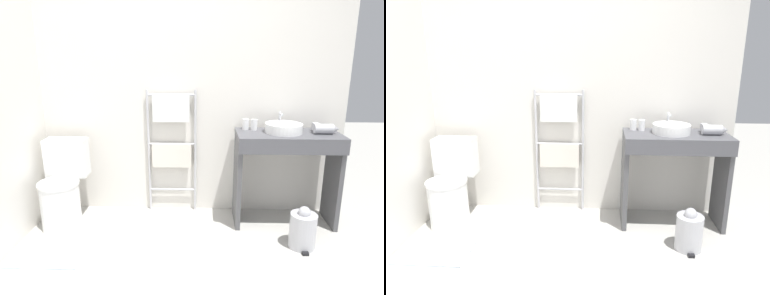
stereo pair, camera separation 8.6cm
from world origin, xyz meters
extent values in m
cube|color=silver|center=(0.00, 1.60, 1.32)|extent=(3.00, 0.12, 2.64)
cylinder|color=white|center=(-1.11, 1.10, 0.21)|extent=(0.34, 0.34, 0.42)
cylinder|color=white|center=(-1.11, 1.10, 0.43)|extent=(0.36, 0.36, 0.02)
cube|color=white|center=(-1.11, 1.34, 0.60)|extent=(0.38, 0.18, 0.35)
cylinder|color=silver|center=(-1.11, 1.34, 0.78)|extent=(0.05, 0.05, 0.01)
cylinder|color=silver|center=(-0.37, 1.51, 0.61)|extent=(0.02, 0.02, 1.21)
cylinder|color=silver|center=(0.08, 1.51, 0.61)|extent=(0.02, 0.02, 1.21)
cylinder|color=silver|center=(-0.14, 1.51, 0.22)|extent=(0.45, 0.02, 0.02)
cylinder|color=silver|center=(-0.14, 1.51, 0.69)|extent=(0.45, 0.02, 0.02)
cylinder|color=silver|center=(-0.14, 1.51, 1.16)|extent=(0.45, 0.02, 0.02)
cube|color=white|center=(-0.14, 1.48, 1.05)|extent=(0.35, 0.04, 0.26)
cube|color=silver|center=(-0.14, 1.48, 0.58)|extent=(0.38, 0.04, 0.23)
cube|color=#4C4C51|center=(0.91, 1.29, 0.84)|extent=(0.91, 0.45, 0.03)
cube|color=#4C4C51|center=(0.91, 1.08, 0.78)|extent=(0.91, 0.02, 0.10)
cube|color=#4C4C4F|center=(0.48, 1.29, 0.41)|extent=(0.04, 0.38, 0.83)
cube|color=#4C4C4F|center=(1.35, 1.29, 0.41)|extent=(0.04, 0.38, 0.83)
cylinder|color=white|center=(0.87, 1.30, 0.90)|extent=(0.33, 0.33, 0.08)
cylinder|color=silver|center=(0.87, 1.30, 0.94)|extent=(0.27, 0.27, 0.01)
cylinder|color=silver|center=(0.87, 1.48, 0.94)|extent=(0.02, 0.02, 0.15)
cylinder|color=silver|center=(0.87, 1.43, 1.00)|extent=(0.02, 0.09, 0.02)
cylinder|color=white|center=(0.55, 1.42, 0.91)|extent=(0.06, 0.06, 0.10)
cylinder|color=white|center=(0.62, 1.39, 0.91)|extent=(0.06, 0.06, 0.10)
cylinder|color=#B7B7BC|center=(1.21, 1.27, 0.91)|extent=(0.16, 0.09, 0.09)
cone|color=#9C9CA0|center=(1.31, 1.27, 0.91)|extent=(0.06, 0.07, 0.07)
cube|color=#B7B7BC|center=(1.17, 1.36, 0.91)|extent=(0.05, 0.09, 0.06)
cylinder|color=#B7B7BC|center=(0.98, 0.85, 0.15)|extent=(0.22, 0.22, 0.29)
sphere|color=#B7B7BC|center=(0.98, 0.85, 0.31)|extent=(0.10, 0.10, 0.10)
cube|color=black|center=(0.98, 0.73, 0.01)|extent=(0.05, 0.04, 0.02)
cube|color=#B2BCCC|center=(-1.06, 0.65, 0.01)|extent=(0.56, 0.36, 0.01)
camera|label=1|loc=(0.16, -1.67, 1.56)|focal=32.00mm
camera|label=2|loc=(0.24, -1.67, 1.56)|focal=32.00mm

